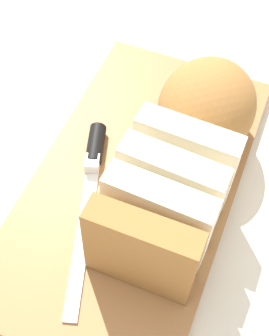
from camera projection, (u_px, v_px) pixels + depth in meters
ground_plane at (134, 189)px, 0.60m from camera, size 3.00×3.00×0.00m
cutting_board at (134, 185)px, 0.59m from camera, size 0.46×0.26×0.02m
bread_loaf at (188, 148)px, 0.54m from camera, size 0.30×0.14×0.11m
bread_knife at (93, 167)px, 0.58m from camera, size 0.25×0.08×0.02m
crumb_near_knife at (160, 159)px, 0.60m from camera, size 0.00×0.00×0.00m
crumb_near_loaf at (164, 164)px, 0.59m from camera, size 0.01×0.01×0.01m
crumb_stray_left at (177, 135)px, 0.62m from camera, size 0.01×0.01×0.01m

